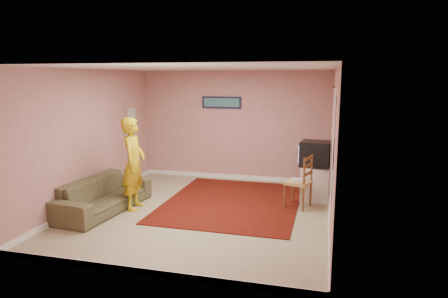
% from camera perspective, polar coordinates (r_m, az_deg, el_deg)
% --- Properties ---
extents(ground, '(5.00, 5.00, 0.00)m').
position_cam_1_polar(ground, '(7.46, -2.97, -8.90)').
color(ground, tan).
rests_on(ground, ground).
extents(wall_back, '(4.50, 0.02, 2.60)m').
position_cam_1_polar(wall_back, '(9.53, 1.46, 3.35)').
color(wall_back, tan).
rests_on(wall_back, ground).
extents(wall_front, '(4.50, 0.02, 2.60)m').
position_cam_1_polar(wall_front, '(4.86, -11.97, -3.60)').
color(wall_front, tan).
rests_on(wall_front, ground).
extents(wall_left, '(0.02, 5.00, 2.60)m').
position_cam_1_polar(wall_left, '(8.10, -18.45, 1.60)').
color(wall_left, tan).
rests_on(wall_left, ground).
extents(wall_right, '(0.02, 5.00, 2.60)m').
position_cam_1_polar(wall_right, '(6.81, 15.29, 0.22)').
color(wall_right, tan).
rests_on(wall_right, ground).
extents(ceiling, '(4.50, 5.00, 0.02)m').
position_cam_1_polar(ceiling, '(7.05, -3.17, 11.50)').
color(ceiling, white).
rests_on(ceiling, wall_back).
extents(baseboard_back, '(4.50, 0.02, 0.10)m').
position_cam_1_polar(baseboard_back, '(9.75, 1.41, -3.98)').
color(baseboard_back, white).
rests_on(baseboard_back, ground).
extents(baseboard_front, '(4.50, 0.02, 0.10)m').
position_cam_1_polar(baseboard_front, '(5.30, -11.40, -16.81)').
color(baseboard_front, white).
rests_on(baseboard_front, ground).
extents(baseboard_left, '(0.02, 5.00, 0.10)m').
position_cam_1_polar(baseboard_left, '(8.36, -17.90, -6.90)').
color(baseboard_left, white).
rests_on(baseboard_left, ground).
extents(baseboard_right, '(0.02, 5.00, 0.10)m').
position_cam_1_polar(baseboard_right, '(7.13, 14.73, -9.72)').
color(baseboard_right, white).
rests_on(baseboard_right, ground).
extents(window, '(0.01, 1.10, 1.50)m').
position_cam_1_polar(window, '(5.90, 15.39, 0.18)').
color(window, black).
rests_on(window, wall_right).
extents(curtain_sheer, '(0.01, 0.75, 2.10)m').
position_cam_1_polar(curtain_sheer, '(5.79, 15.18, -2.01)').
color(curtain_sheer, white).
rests_on(curtain_sheer, wall_right).
extents(curtain_floral, '(0.01, 0.35, 2.10)m').
position_cam_1_polar(curtain_floral, '(6.48, 14.99, -0.73)').
color(curtain_floral, beige).
rests_on(curtain_floral, wall_right).
extents(curtain_rod, '(0.02, 1.40, 0.02)m').
position_cam_1_polar(curtain_rod, '(5.82, 15.36, 8.67)').
color(curtain_rod, brown).
rests_on(curtain_rod, wall_right).
extents(picture_back, '(0.95, 0.04, 0.28)m').
position_cam_1_polar(picture_back, '(9.52, -0.35, 6.67)').
color(picture_back, '#131535').
rests_on(picture_back, wall_back).
extents(picture_left, '(0.04, 0.38, 0.42)m').
position_cam_1_polar(picture_left, '(9.42, -13.10, 4.54)').
color(picture_left, '#D2B790').
rests_on(picture_left, wall_left).
extents(area_rug, '(2.58, 3.22, 0.02)m').
position_cam_1_polar(area_rug, '(7.96, 1.19, -7.56)').
color(area_rug, black).
rests_on(area_rug, ground).
extents(tv_cabinet, '(0.54, 0.49, 0.69)m').
position_cam_1_polar(tv_cabinet, '(8.25, 12.80, -4.74)').
color(tv_cabinet, silver).
rests_on(tv_cabinet, ground).
extents(crt_tv, '(0.64, 0.59, 0.50)m').
position_cam_1_polar(crt_tv, '(8.12, 12.92, -0.67)').
color(crt_tv, black).
rests_on(crt_tv, tv_cabinet).
extents(chair_a, '(0.46, 0.44, 0.49)m').
position_cam_1_polar(chair_a, '(9.12, 12.70, -2.01)').
color(chair_a, tan).
rests_on(chair_a, ground).
extents(dvd_player, '(0.38, 0.27, 0.07)m').
position_cam_1_polar(dvd_player, '(9.13, 12.69, -2.36)').
color(dvd_player, '#A0A0A5').
rests_on(dvd_player, chair_a).
extents(blue_throw, '(0.43, 0.05, 0.45)m').
position_cam_1_polar(blue_throw, '(9.08, 12.74, -0.93)').
color(blue_throw, '#95C2F3').
rests_on(blue_throw, chair_a).
extents(chair_b, '(0.55, 0.56, 0.55)m').
position_cam_1_polar(chair_b, '(7.64, 10.57, -3.79)').
color(chair_b, tan).
rests_on(chair_b, ground).
extents(game_console, '(0.24, 0.19, 0.04)m').
position_cam_1_polar(game_console, '(7.66, 10.55, -4.35)').
color(game_console, silver).
rests_on(game_console, chair_b).
extents(sofa, '(1.01, 2.15, 0.61)m').
position_cam_1_polar(sofa, '(7.73, -16.85, -6.28)').
color(sofa, brown).
rests_on(sofa, ground).
extents(person, '(0.50, 0.68, 1.73)m').
position_cam_1_polar(person, '(7.58, -12.77, -2.05)').
color(person, gold).
rests_on(person, ground).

